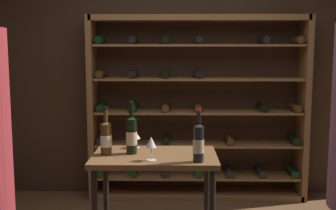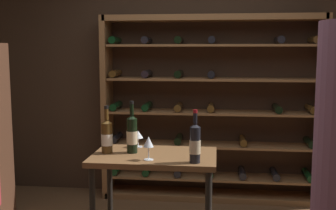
{
  "view_description": "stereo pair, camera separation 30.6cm",
  "coord_description": "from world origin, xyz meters",
  "px_view_note": "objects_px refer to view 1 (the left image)",
  "views": [
    {
      "loc": [
        -0.05,
        -2.77,
        1.59
      ],
      "look_at": [
        -0.1,
        0.27,
        1.2
      ],
      "focal_mm": 44.74,
      "sensor_mm": 36.0,
      "label": 1
    },
    {
      "loc": [
        0.26,
        -2.75,
        1.59
      ],
      "look_at": [
        -0.1,
        0.27,
        1.2
      ],
      "focal_mm": 44.74,
      "sensor_mm": 36.0,
      "label": 2
    }
  ],
  "objects_px": {
    "wine_bottle_black_capsule": "(106,137)",
    "wine_glass_stemmed_right": "(151,143)",
    "tasting_table": "(155,170)",
    "wine_bottle_green_slim": "(132,135)",
    "wine_glass_stemmed_center": "(135,136)",
    "wine_bottle_red_label": "(198,142)",
    "wine_rack": "(196,110)"
  },
  "relations": [
    {
      "from": "wine_bottle_black_capsule",
      "to": "wine_glass_stemmed_right",
      "type": "height_order",
      "value": "wine_bottle_black_capsule"
    },
    {
      "from": "tasting_table",
      "to": "wine_bottle_green_slim",
      "type": "height_order",
      "value": "wine_bottle_green_slim"
    },
    {
      "from": "wine_glass_stemmed_center",
      "to": "wine_bottle_red_label",
      "type": "bearing_deg",
      "value": -41.3
    },
    {
      "from": "tasting_table",
      "to": "wine_bottle_red_label",
      "type": "distance_m",
      "value": 0.45
    },
    {
      "from": "wine_bottle_red_label",
      "to": "wine_glass_stemmed_center",
      "type": "bearing_deg",
      "value": 138.7
    },
    {
      "from": "wine_bottle_black_capsule",
      "to": "wine_bottle_red_label",
      "type": "height_order",
      "value": "wine_bottle_red_label"
    },
    {
      "from": "wine_bottle_red_label",
      "to": "tasting_table",
      "type": "bearing_deg",
      "value": 147.32
    },
    {
      "from": "tasting_table",
      "to": "wine_bottle_red_label",
      "type": "bearing_deg",
      "value": -32.68
    },
    {
      "from": "wine_glass_stemmed_right",
      "to": "wine_glass_stemmed_center",
      "type": "bearing_deg",
      "value": 110.93
    },
    {
      "from": "wine_bottle_black_capsule",
      "to": "wine_rack",
      "type": "bearing_deg",
      "value": 62.63
    },
    {
      "from": "wine_rack",
      "to": "wine_bottle_red_label",
      "type": "xyz_separation_m",
      "value": [
        -0.07,
        -1.61,
        0.0
      ]
    },
    {
      "from": "wine_bottle_black_capsule",
      "to": "wine_glass_stemmed_right",
      "type": "distance_m",
      "value": 0.38
    },
    {
      "from": "wine_bottle_green_slim",
      "to": "wine_bottle_red_label",
      "type": "bearing_deg",
      "value": -25.11
    },
    {
      "from": "wine_bottle_black_capsule",
      "to": "wine_glass_stemmed_center",
      "type": "bearing_deg",
      "value": 47.93
    },
    {
      "from": "wine_rack",
      "to": "wine_bottle_black_capsule",
      "type": "relative_size",
      "value": 6.48
    },
    {
      "from": "tasting_table",
      "to": "wine_bottle_black_capsule",
      "type": "bearing_deg",
      "value": -179.87
    },
    {
      "from": "wine_bottle_red_label",
      "to": "wine_glass_stemmed_right",
      "type": "relative_size",
      "value": 2.18
    },
    {
      "from": "wine_bottle_green_slim",
      "to": "wine_rack",
      "type": "bearing_deg",
      "value": 68.45
    },
    {
      "from": "tasting_table",
      "to": "wine_bottle_red_label",
      "type": "relative_size",
      "value": 2.49
    },
    {
      "from": "tasting_table",
      "to": "wine_glass_stemmed_center",
      "type": "distance_m",
      "value": 0.34
    },
    {
      "from": "wine_bottle_green_slim",
      "to": "wine_bottle_red_label",
      "type": "xyz_separation_m",
      "value": [
        0.48,
        -0.23,
        -0.01
      ]
    },
    {
      "from": "wine_rack",
      "to": "wine_bottle_red_label",
      "type": "distance_m",
      "value": 1.62
    },
    {
      "from": "wine_rack",
      "to": "wine_glass_stemmed_center",
      "type": "distance_m",
      "value": 1.31
    },
    {
      "from": "wine_rack",
      "to": "wine_bottle_green_slim",
      "type": "xyz_separation_m",
      "value": [
        -0.55,
        -1.39,
        0.01
      ]
    },
    {
      "from": "tasting_table",
      "to": "wine_bottle_green_slim",
      "type": "relative_size",
      "value": 2.33
    },
    {
      "from": "wine_rack",
      "to": "wine_bottle_black_capsule",
      "type": "height_order",
      "value": "wine_rack"
    },
    {
      "from": "wine_bottle_red_label",
      "to": "wine_glass_stemmed_right",
      "type": "height_order",
      "value": "wine_bottle_red_label"
    },
    {
      "from": "wine_bottle_green_slim",
      "to": "wine_glass_stemmed_center",
      "type": "height_order",
      "value": "wine_bottle_green_slim"
    },
    {
      "from": "wine_bottle_green_slim",
      "to": "wine_bottle_red_label",
      "type": "height_order",
      "value": "wine_bottle_green_slim"
    },
    {
      "from": "wine_bottle_red_label",
      "to": "wine_glass_stemmed_center",
      "type": "distance_m",
      "value": 0.63
    },
    {
      "from": "wine_bottle_red_label",
      "to": "wine_glass_stemmed_right",
      "type": "xyz_separation_m",
      "value": [
        -0.33,
        0.03,
        -0.02
      ]
    },
    {
      "from": "wine_glass_stemmed_center",
      "to": "wine_glass_stemmed_right",
      "type": "bearing_deg",
      "value": -69.07
    }
  ]
}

